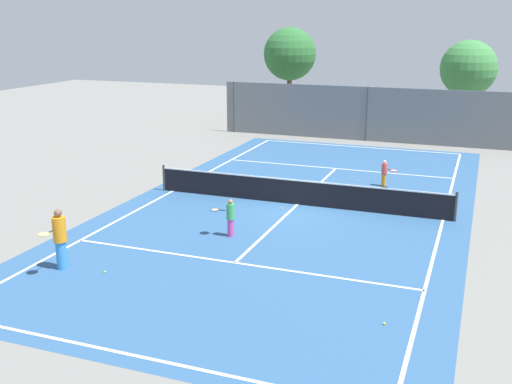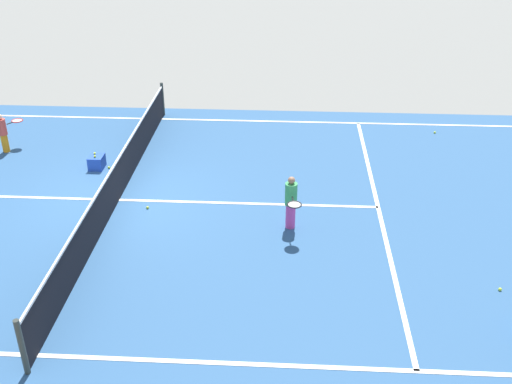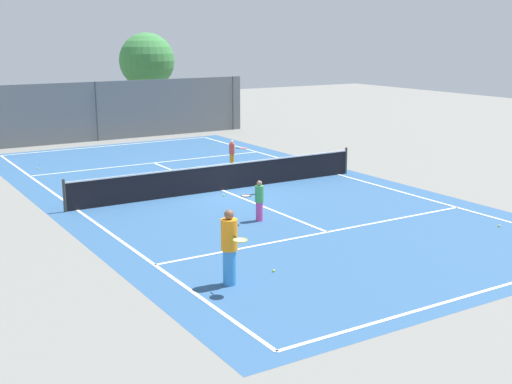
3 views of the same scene
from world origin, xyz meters
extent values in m
plane|color=slate|center=(0.00, 0.00, 0.00)|extent=(80.00, 80.00, 0.00)
cube|color=#2D5684|center=(0.00, 0.00, 0.00)|extent=(13.00, 25.00, 0.00)
cube|color=white|center=(-5.50, 0.00, 0.01)|extent=(0.10, 24.00, 0.01)
cube|color=white|center=(5.50, 0.00, 0.01)|extent=(0.10, 24.00, 0.01)
cube|color=white|center=(0.00, -12.00, 0.01)|extent=(11.00, 0.10, 0.01)
cube|color=white|center=(0.00, 12.00, 0.01)|extent=(11.00, 0.10, 0.01)
cube|color=white|center=(0.00, -6.40, 0.01)|extent=(11.00, 0.10, 0.01)
cube|color=white|center=(0.00, 6.40, 0.01)|extent=(11.00, 0.10, 0.01)
cube|color=white|center=(0.00, 0.00, 0.01)|extent=(0.10, 12.80, 0.01)
cylinder|color=#333833|center=(-5.90, 0.00, 0.55)|extent=(0.10, 0.10, 1.10)
cylinder|color=#333833|center=(5.90, 0.00, 0.55)|extent=(0.10, 0.10, 1.10)
cube|color=black|center=(0.00, 0.00, 0.47)|extent=(11.80, 0.03, 0.95)
cube|color=white|center=(0.00, 0.00, 0.97)|extent=(11.80, 0.04, 0.05)
cube|color=slate|center=(0.00, 14.00, 1.60)|extent=(18.00, 0.06, 3.20)
cylinder|color=#3F4447|center=(-8.50, 14.00, 1.60)|extent=(0.12, 0.12, 3.20)
cylinder|color=#3F4447|center=(0.00, 14.00, 1.60)|extent=(0.12, 0.12, 3.20)
cylinder|color=brown|center=(-6.31, 18.68, 1.69)|extent=(0.34, 0.34, 3.39)
sphere|color=#2D6B33|center=(-6.31, 18.68, 4.73)|extent=(3.57, 3.57, 3.57)
cylinder|color=brown|center=(5.29, 19.41, 1.35)|extent=(0.45, 0.45, 2.69)
sphere|color=#3D8442|center=(5.29, 19.41, 4.02)|extent=(3.53, 3.53, 3.53)
cylinder|color=orange|center=(2.70, 3.99, 0.27)|extent=(0.20, 0.20, 0.53)
cylinder|color=#E54C3F|center=(2.70, 3.99, 0.77)|extent=(0.24, 0.24, 0.47)
sphere|color=beige|center=(2.70, 3.99, 1.07)|extent=(0.14, 0.14, 0.14)
cylinder|color=black|center=(2.93, 3.85, 0.79)|extent=(0.19, 0.13, 0.03)
torus|color=red|center=(3.15, 3.72, 0.79)|extent=(0.45, 0.45, 0.03)
cylinder|color=silver|center=(3.15, 3.72, 0.79)|extent=(0.38, 0.38, 0.00)
cylinder|color=#388CD8|center=(-4.54, -8.56, 0.42)|extent=(0.31, 0.31, 0.84)
cylinder|color=orange|center=(-4.54, -8.56, 1.21)|extent=(0.39, 0.39, 0.74)
sphere|color=brown|center=(-4.54, -8.56, 1.70)|extent=(0.23, 0.23, 0.23)
cylinder|color=black|center=(-4.57, -8.90, 1.25)|extent=(0.05, 0.20, 0.03)
torus|color=yellow|center=(-4.59, -9.15, 1.25)|extent=(0.36, 0.36, 0.03)
cylinder|color=silver|center=(-4.59, -9.15, 1.25)|extent=(0.30, 0.30, 0.00)
cylinder|color=#D14799|center=(-1.03, -4.27, 0.30)|extent=(0.22, 0.22, 0.60)
cylinder|color=#3FA559|center=(-1.03, -4.27, 0.86)|extent=(0.28, 0.28, 0.53)
sphere|color=#A37556|center=(-1.03, -4.27, 1.21)|extent=(0.16, 0.16, 0.16)
cylinder|color=black|center=(-1.32, -4.31, 0.89)|extent=(0.20, 0.06, 0.03)
torus|color=black|center=(-1.57, -4.34, 0.89)|extent=(0.37, 0.37, 0.03)
cylinder|color=silver|center=(-1.57, -4.34, 0.89)|extent=(0.31, 0.31, 0.00)
cube|color=blue|center=(1.78, 1.05, 0.18)|extent=(0.47, 0.39, 0.36)
sphere|color=#CCE533|center=(1.68, 1.05, 0.39)|extent=(0.07, 0.07, 0.07)
sphere|color=#CCE533|center=(1.87, 1.11, 0.39)|extent=(0.07, 0.07, 0.07)
sphere|color=#CCE533|center=(-1.10, 0.47, 0.03)|extent=(0.07, 0.07, 0.07)
sphere|color=#CCE533|center=(4.80, -8.70, 0.03)|extent=(0.07, 0.07, 0.07)
sphere|color=#CCE533|center=(-0.39, -0.81, 0.03)|extent=(0.07, 0.07, 0.07)
sphere|color=#CCE533|center=(4.29, 8.94, 0.03)|extent=(0.07, 0.07, 0.07)
sphere|color=#CCE533|center=(-3.20, -8.40, 0.03)|extent=(0.07, 0.07, 0.07)
sphere|color=#CCE533|center=(1.75, 0.72, 0.03)|extent=(0.07, 0.07, 0.07)
sphere|color=#CCE533|center=(1.49, 4.35, 0.03)|extent=(0.07, 0.07, 0.07)
sphere|color=#CCE533|center=(-4.83, 7.72, 0.03)|extent=(0.07, 0.07, 0.07)
camera|label=1|loc=(6.58, -22.08, 7.00)|focal=42.99mm
camera|label=2|loc=(-13.23, -4.19, 7.42)|focal=43.37mm
camera|label=3|loc=(-11.83, -21.50, 5.73)|focal=47.26mm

